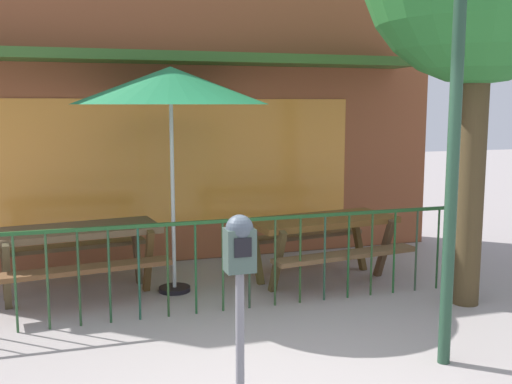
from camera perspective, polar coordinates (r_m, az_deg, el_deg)
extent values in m
cube|color=#4E3322|center=(8.64, -8.06, -6.06)|extent=(7.81, 0.54, 0.01)
cube|color=brown|center=(8.38, -8.41, 10.80)|extent=(7.81, 0.50, 5.02)
cube|color=orange|center=(8.16, -7.95, 2.72)|extent=(5.07, 0.02, 1.70)
cube|color=#365D24|center=(7.80, -7.71, 12.44)|extent=(6.64, 0.71, 0.12)
cube|color=#1C4B21|center=(6.13, -4.47, -2.83)|extent=(6.56, 0.04, 0.04)
cylinder|color=#284F2A|center=(6.11, -21.77, -8.04)|extent=(0.02, 0.02, 0.95)
cylinder|color=#274827|center=(6.09, -19.07, -7.94)|extent=(0.02, 0.02, 0.95)
cylinder|color=#213F21|center=(6.09, -16.37, -7.82)|extent=(0.02, 0.02, 0.95)
cylinder|color=#1E4225|center=(6.10, -13.67, -7.69)|extent=(0.02, 0.02, 0.95)
cylinder|color=#1A4531|center=(6.12, -10.98, -7.55)|extent=(0.02, 0.02, 0.95)
cylinder|color=#23421F|center=(6.16, -8.33, -7.38)|extent=(0.02, 0.02, 0.95)
cylinder|color=#1A4924|center=(6.21, -5.71, -7.21)|extent=(0.02, 0.02, 0.95)
cylinder|color=#284E27|center=(6.27, -3.14, -7.02)|extent=(0.02, 0.02, 0.95)
cylinder|color=#28412B|center=(6.34, -0.63, -6.83)|extent=(0.02, 0.02, 0.95)
cylinder|color=#2A4624|center=(6.43, 1.82, -6.62)|extent=(0.02, 0.02, 0.95)
cylinder|color=#274920|center=(6.53, 4.19, -6.42)|extent=(0.02, 0.02, 0.95)
cylinder|color=#244732|center=(6.64, 6.49, -6.20)|extent=(0.02, 0.02, 0.95)
cylinder|color=#1B4F24|center=(6.76, 8.71, -5.99)|extent=(0.02, 0.02, 0.95)
cylinder|color=#264922|center=(6.88, 10.85, -5.77)|extent=(0.02, 0.02, 0.95)
cylinder|color=#1B4F21|center=(7.02, 12.91, -5.56)|extent=(0.02, 0.02, 0.95)
cylinder|color=#2C432C|center=(7.17, 14.88, -5.34)|extent=(0.02, 0.02, 0.95)
cylinder|color=#1E4821|center=(7.32, 16.78, -5.13)|extent=(0.02, 0.02, 0.95)
cylinder|color=#1D452D|center=(7.48, 18.59, -4.92)|extent=(0.02, 0.02, 0.95)
cylinder|color=#2A4122|center=(7.65, 20.32, -4.72)|extent=(0.02, 0.02, 0.95)
cube|color=brown|center=(7.00, -16.65, -3.52)|extent=(1.88, 0.98, 0.07)
cube|color=brown|center=(6.54, -15.84, -7.02)|extent=(1.82, 0.48, 0.05)
cube|color=brown|center=(7.59, -17.15, -4.94)|extent=(1.82, 0.48, 0.05)
cube|color=brown|center=(6.75, -22.43, -7.46)|extent=(0.11, 0.36, 0.78)
cube|color=brown|center=(7.29, -22.62, -6.32)|extent=(0.11, 0.36, 0.78)
cube|color=brown|center=(6.95, -10.12, -6.51)|extent=(0.11, 0.36, 0.78)
cube|color=brown|center=(7.48, -11.21, -5.48)|extent=(0.11, 0.36, 0.78)
cube|color=brown|center=(7.33, 6.18, -2.69)|extent=(1.89, 1.00, 0.07)
cube|color=brown|center=(6.94, 8.52, -5.89)|extent=(1.82, 0.50, 0.05)
cube|color=brown|center=(7.86, 4.04, -4.15)|extent=(1.82, 0.50, 0.05)
cube|color=brown|center=(6.82, 2.04, -6.67)|extent=(0.12, 0.36, 0.78)
cube|color=brown|center=(7.31, 0.01, -5.65)|extent=(0.12, 0.36, 0.78)
cube|color=#4F3823|center=(7.59, 12.02, -5.30)|extent=(0.12, 0.36, 0.78)
cube|color=#533D1B|center=(8.03, 9.59, -4.48)|extent=(0.12, 0.36, 0.78)
cylinder|color=black|center=(7.09, -7.68, -9.06)|extent=(0.36, 0.36, 0.05)
cylinder|color=#B3BBB6|center=(6.83, -7.88, 0.76)|extent=(0.04, 0.04, 2.49)
cone|color=#1F7D48|center=(6.77, -8.06, 9.93)|extent=(2.16, 2.16, 0.41)
cylinder|color=slate|center=(3.94, -1.52, -15.29)|extent=(0.06, 0.06, 1.11)
cube|color=#3E534A|center=(3.72, -1.56, -5.50)|extent=(0.18, 0.14, 0.27)
sphere|color=#444F5A|center=(3.69, -1.57, -3.46)|extent=(0.17, 0.17, 0.17)
cube|color=black|center=(3.64, -1.24, -5.27)|extent=(0.11, 0.01, 0.12)
cylinder|color=#473921|center=(6.71, 19.68, 1.81)|extent=(0.28, 0.28, 2.86)
cylinder|color=#22422F|center=(5.03, 18.12, 3.80)|extent=(0.10, 0.10, 3.54)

